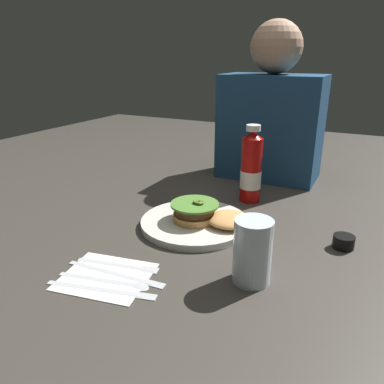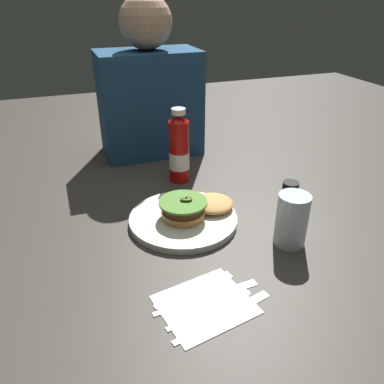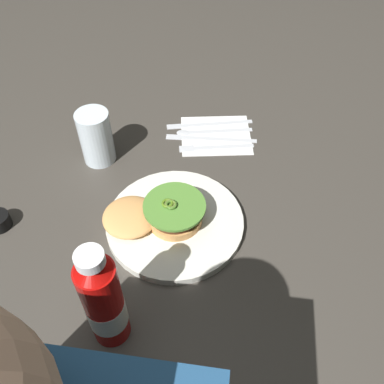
{
  "view_description": "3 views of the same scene",
  "coord_description": "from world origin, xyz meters",
  "views": [
    {
      "loc": [
        0.25,
        -0.74,
        0.42
      ],
      "look_at": [
        -0.15,
        0.05,
        0.09
      ],
      "focal_mm": 34.66,
      "sensor_mm": 36.0,
      "label": 1
    },
    {
      "loc": [
        -0.4,
        -0.75,
        0.54
      ],
      "look_at": [
        -0.11,
        0.04,
        0.08
      ],
      "focal_mm": 35.57,
      "sensor_mm": 36.0,
      "label": 2
    },
    {
      "loc": [
        -0.24,
        0.56,
        0.7
      ],
      "look_at": [
        -0.17,
        0.01,
        0.07
      ],
      "focal_mm": 39.84,
      "sensor_mm": 36.0,
      "label": 3
    }
  ],
  "objects": [
    {
      "name": "ground_plane",
      "position": [
        0.0,
        0.0,
        0.0
      ],
      "size": [
        3.0,
        3.0,
        0.0
      ],
      "primitive_type": "plane",
      "color": "#3B3630"
    },
    {
      "name": "ketchup_bottle",
      "position": [
        -0.07,
        0.27,
        0.1
      ],
      "size": [
        0.06,
        0.06,
        0.23
      ],
      "color": "#AE0A08",
      "rests_on": "ground_plane"
    },
    {
      "name": "butter_knife",
      "position": [
        -0.16,
        -0.24,
        0.0
      ],
      "size": [
        0.22,
        0.03,
        0.0
      ],
      "color": "silver",
      "rests_on": "napkin"
    },
    {
      "name": "spoon_utensil",
      "position": [
        -0.16,
        -0.26,
        0.0
      ],
      "size": [
        0.19,
        0.06,
        0.0
      ],
      "color": "silver",
      "rests_on": "napkin"
    },
    {
      "name": "burger_sandwich",
      "position": [
        -0.1,
        0.04,
        0.04
      ],
      "size": [
        0.21,
        0.13,
        0.05
      ],
      "color": "tan",
      "rests_on": "dinner_plate"
    },
    {
      "name": "napkin",
      "position": [
        -0.19,
        -0.25,
        0.0
      ],
      "size": [
        0.19,
        0.18,
        0.0
      ],
      "primitive_type": "cube",
      "rotation": [
        0.0,
        0.0,
        0.18
      ],
      "color": "white",
      "rests_on": "ground_plane"
    },
    {
      "name": "steak_knife",
      "position": [
        -0.15,
        -0.29,
        0.0
      ],
      "size": [
        0.22,
        0.07,
        0.0
      ],
      "color": "silver",
      "rests_on": "napkin"
    },
    {
      "name": "fork_utensil",
      "position": [
        -0.18,
        -0.21,
        0.0
      ],
      "size": [
        0.18,
        0.05,
        0.0
      ],
      "color": "silver",
      "rests_on": "napkin"
    },
    {
      "name": "water_glass",
      "position": [
        0.07,
        -0.13,
        0.06
      ],
      "size": [
        0.07,
        0.07,
        0.13
      ],
      "primitive_type": "cylinder",
      "color": "silver",
      "rests_on": "ground_plane"
    },
    {
      "name": "dinner_plate",
      "position": [
        -0.13,
        0.04,
        0.01
      ],
      "size": [
        0.28,
        0.28,
        0.02
      ],
      "primitive_type": "cylinder",
      "color": "silver",
      "rests_on": "ground_plane"
    }
  ]
}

